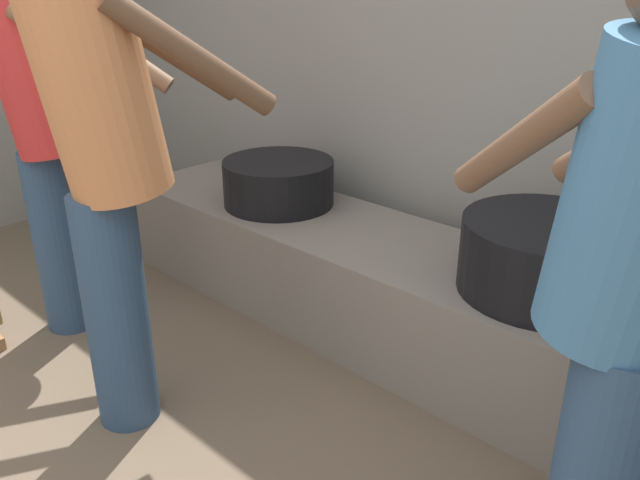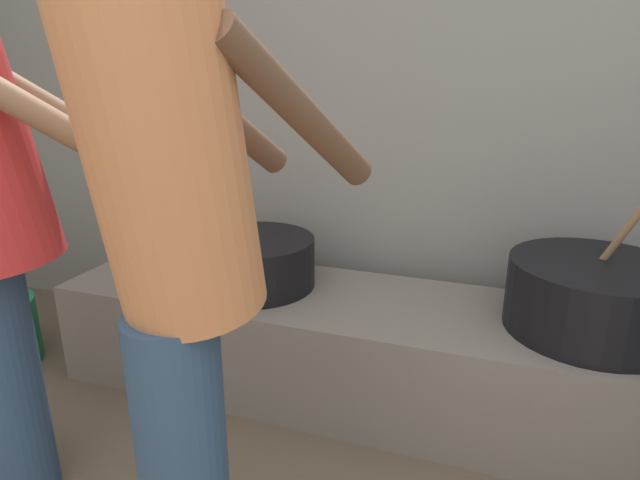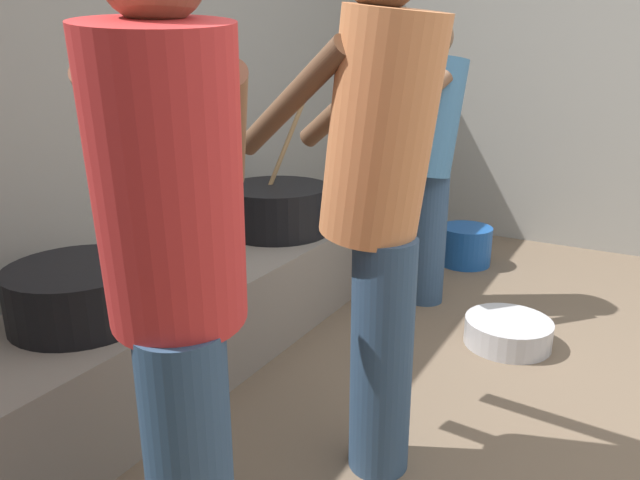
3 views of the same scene
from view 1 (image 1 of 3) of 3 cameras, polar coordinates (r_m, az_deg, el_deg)
The scene contains 8 objects.
block_enclosure_rear at distance 2.75m, azimuth 14.83°, elevation 15.61°, with size 5.34×0.20×2.19m, color gray.
hearth_ledge at distance 2.63m, azimuth 5.92°, elevation -4.36°, with size 2.80×0.60×0.43m, color slate.
cooking_pot_main at distance 2.21m, azimuth 19.54°, elevation -1.42°, with size 0.56×0.56×0.70m.
cooking_pot_secondary at distance 2.90m, azimuth -3.70°, elevation 5.15°, with size 0.50×0.50×0.20m.
cook_in_blue_shirt at distance 1.39m, azimuth 25.83°, elevation -3.23°, with size 0.71×0.60×1.51m.
cook_in_red_shirt at distance 2.66m, azimuth -23.22°, elevation 10.24°, with size 0.71×0.67×1.59m.
cook_in_orange_shirt at distance 1.97m, azimuth -18.59°, elevation 8.22°, with size 0.51×0.74×1.66m.
bucket_green_plastic at distance 3.77m, azimuth -19.29°, elevation 2.11°, with size 0.38×0.38×0.30m, color #1E7A4C.
Camera 1 is at (1.32, -0.00, 1.42)m, focal length 35.95 mm.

